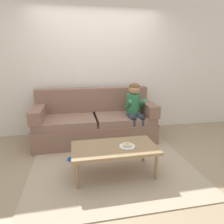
{
  "coord_description": "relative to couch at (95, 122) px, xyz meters",
  "views": [
    {
      "loc": [
        -0.5,
        -2.76,
        1.56
      ],
      "look_at": [
        0.13,
        0.45,
        0.65
      ],
      "focal_mm": 31.65,
      "sensor_mm": 36.0,
      "label": 1
    }
  ],
  "objects": [
    {
      "name": "donut",
      "position": [
        0.29,
        -1.29,
        0.09
      ],
      "size": [
        0.15,
        0.15,
        0.04
      ],
      "primitive_type": "torus",
      "rotation": [
        0.0,
        0.0,
        1.3
      ],
      "color": "beige",
      "rests_on": "plate"
    },
    {
      "name": "plate",
      "position": [
        0.29,
        -1.29,
        0.07
      ],
      "size": [
        0.21,
        0.21,
        0.01
      ],
      "primitive_type": "cylinder",
      "color": "white",
      "rests_on": "coffee_table"
    },
    {
      "name": "toy_controller",
      "position": [
        -0.42,
        -0.78,
        -0.32
      ],
      "size": [
        0.23,
        0.09,
        0.05
      ],
      "rotation": [
        0.0,
        0.0,
        -0.31
      ],
      "color": "blue",
      "rests_on": "ground"
    },
    {
      "name": "area_rug",
      "position": [
        0.13,
        -1.1,
        -0.34
      ],
      "size": [
        2.33,
        1.89,
        0.01
      ],
      "primitive_type": "cube",
      "color": "tan",
      "rests_on": "ground"
    },
    {
      "name": "coffee_table",
      "position": [
        0.12,
        -1.25,
        0.02
      ],
      "size": [
        1.13,
        0.59,
        0.41
      ],
      "color": "#937551",
      "rests_on": "ground"
    },
    {
      "name": "wall_back",
      "position": [
        0.13,
        0.55,
        1.05
      ],
      "size": [
        8.0,
        0.1,
        2.8
      ],
      "primitive_type": "cube",
      "color": "silver",
      "rests_on": "ground"
    },
    {
      "name": "couch",
      "position": [
        0.0,
        0.0,
        0.0
      ],
      "size": [
        2.22,
        0.9,
        0.97
      ],
      "color": "#846051",
      "rests_on": "ground"
    },
    {
      "name": "ground",
      "position": [
        0.13,
        -0.85,
        -0.35
      ],
      "size": [
        10.0,
        10.0,
        0.0
      ],
      "primitive_type": "plane",
      "color": "#9E896B"
    },
    {
      "name": "person_child",
      "position": [
        0.72,
        -0.21,
        0.32
      ],
      "size": [
        0.34,
        0.58,
        1.1
      ],
      "color": "#337A4C",
      "rests_on": "ground"
    }
  ]
}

